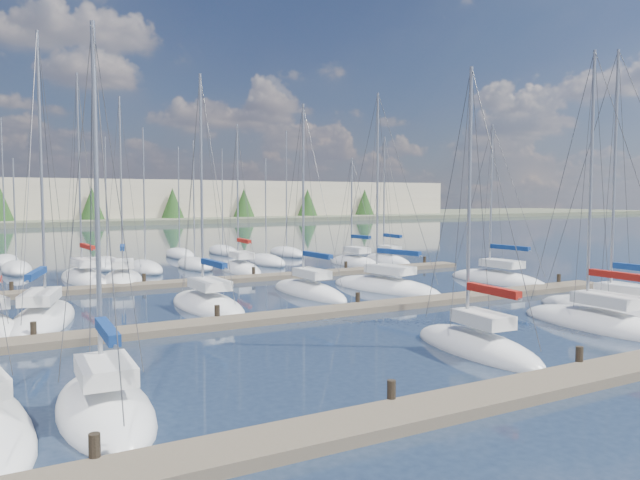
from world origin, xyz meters
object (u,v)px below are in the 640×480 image
sailboat_d (476,347)px  sailboat_m (497,280)px  sailboat_o (123,279)px  sailboat_l (385,287)px  sailboat_j (207,305)px  sailboat_q (355,263)px  sailboat_r (387,261)px  sailboat_p (241,269)px  sailboat_k (309,291)px  sailboat_n (84,278)px  sailboat_f (625,313)px  sailboat_c (105,409)px  sailboat_i (43,319)px  sailboat_e (600,324)px

sailboat_d → sailboat_m: bearing=46.8°
sailboat_o → sailboat_l: 18.46m
sailboat_d → sailboat_j: bearing=116.8°
sailboat_q → sailboat_r: size_ratio=0.84×
sailboat_q → sailboat_j: size_ratio=0.76×
sailboat_l → sailboat_p: size_ratio=1.07×
sailboat_m → sailboat_r: 14.26m
sailboat_l → sailboat_k: sailboat_l is taller
sailboat_r → sailboat_m: bearing=-88.0°
sailboat_d → sailboat_n: bearing=113.0°
sailboat_l → sailboat_f: bearing=-80.3°
sailboat_l → sailboat_p: sailboat_l is taller
sailboat_r → sailboat_c: sailboat_r is taller
sailboat_c → sailboat_k: 21.85m
sailboat_l → sailboat_j: 12.27m
sailboat_m → sailboat_i: (-29.37, 0.28, 0.01)m
sailboat_m → sailboat_r: sailboat_r is taller
sailboat_r → sailboat_p: 14.03m
sailboat_l → sailboat_m: sailboat_l is taller
sailboat_m → sailboat_k: 14.29m
sailboat_r → sailboat_i: bearing=-150.1°
sailboat_n → sailboat_r: (25.89, -0.98, -0.00)m
sailboat_o → sailboat_p: 9.77m
sailboat_k → sailboat_e: bearing=-66.2°
sailboat_n → sailboat_r: 25.91m
sailboat_o → sailboat_j: (1.68, -12.81, -0.01)m
sailboat_o → sailboat_m: size_ratio=1.17×
sailboat_n → sailboat_k: sailboat_n is taller
sailboat_m → sailboat_d: 20.74m
sailboat_n → sailboat_r: size_ratio=1.28×
sailboat_e → sailboat_j: 19.60m
sailboat_m → sailboat_k: sailboat_k is taller
sailboat_n → sailboat_o: bearing=-47.2°
sailboat_m → sailboat_j: sailboat_j is taller
sailboat_q → sailboat_f: sailboat_f is taller
sailboat_m → sailboat_r: (0.76, 14.24, 0.02)m
sailboat_n → sailboat_c: sailboat_n is taller
sailboat_p → sailboat_k: size_ratio=1.01×
sailboat_c → sailboat_p: sailboat_p is taller
sailboat_j → sailboat_l: bearing=1.8°
sailboat_f → sailboat_c: (-25.57, -1.85, 0.01)m
sailboat_q → sailboat_c: size_ratio=0.88×
sailboat_n → sailboat_c: (-4.11, -29.37, -0.01)m
sailboat_n → sailboat_q: bearing=-6.3°
sailboat_l → sailboat_k: bearing=160.5°
sailboat_j → sailboat_k: sailboat_j is taller
sailboat_n → sailboat_k: 17.40m
sailboat_m → sailboat_f: sailboat_f is taller
sailboat_q → sailboat_p: 10.62m
sailboat_n → sailboat_e: size_ratio=1.16×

